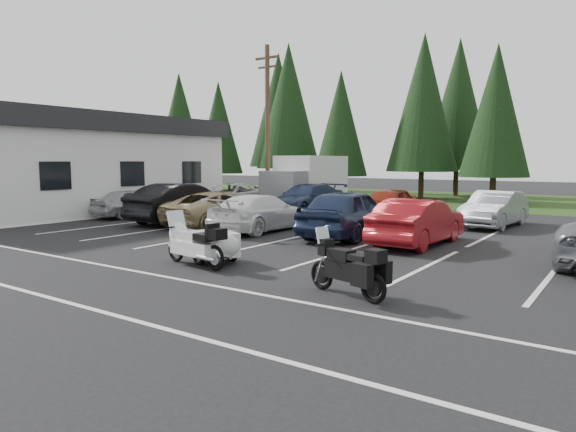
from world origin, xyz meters
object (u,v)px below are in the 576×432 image
(car_near_2, at_px, (222,209))
(car_near_4, at_px, (348,213))
(car_far_0, at_px, (231,196))
(car_far_2, at_px, (388,204))
(building, at_px, (55,164))
(car_near_1, at_px, (183,203))
(car_near_0, at_px, (135,203))
(car_near_3, at_px, (261,213))
(utility_pole, at_px, (267,124))
(car_near_5, at_px, (418,222))
(car_far_3, at_px, (494,209))
(cargo_trailer, at_px, (215,247))
(adventure_motorcycle, at_px, (346,263))
(car_far_1, at_px, (306,199))
(box_truck, at_px, (302,182))
(touring_motorcycle, at_px, (194,239))

(car_near_2, height_order, car_near_4, car_near_4)
(car_far_0, height_order, car_far_2, car_far_2)
(building, distance_m, car_near_1, 9.53)
(car_near_0, relative_size, car_near_3, 0.84)
(utility_pole, bearing_deg, car_near_4, -39.60)
(car_near_5, bearing_deg, car_far_3, -96.88)
(car_near_0, xyz_separation_m, cargo_trailer, (10.50, -5.89, -0.27))
(utility_pole, xyz_separation_m, adventure_motorcycle, (12.88, -14.64, -4.04))
(car_far_3, distance_m, cargo_trailer, 12.45)
(car_far_1, bearing_deg, car_far_2, -2.43)
(box_truck, height_order, cargo_trailer, box_truck)
(touring_motorcycle, height_order, cargo_trailer, touring_motorcycle)
(car_near_3, xyz_separation_m, adventure_motorcycle, (7.10, -6.49, -0.03))
(adventure_motorcycle, bearing_deg, car_near_3, 153.06)
(car_near_1, xyz_separation_m, car_far_3, (11.33, 6.00, -0.12))
(utility_pole, relative_size, car_near_0, 2.25)
(car_near_1, height_order, car_near_4, car_near_4)
(cargo_trailer, bearing_deg, car_near_1, 162.47)
(utility_pole, xyz_separation_m, car_near_4, (9.19, -7.60, -3.86))
(car_far_1, height_order, car_far_3, car_far_1)
(car_near_0, bearing_deg, touring_motorcycle, 152.57)
(utility_pole, distance_m, car_far_0, 4.64)
(utility_pole, distance_m, car_far_1, 5.85)
(car_near_2, distance_m, touring_motorcycle, 7.88)
(building, height_order, car_near_0, building)
(car_near_5, bearing_deg, adventure_motorcycle, 100.81)
(car_far_0, bearing_deg, car_near_4, -31.07)
(box_truck, bearing_deg, car_near_1, -94.14)
(car_near_0, distance_m, car_far_2, 11.65)
(car_near_1, distance_m, car_far_2, 8.91)
(car_near_4, bearing_deg, car_far_1, -49.82)
(car_near_4, bearing_deg, cargo_trailer, 80.31)
(car_far_3, xyz_separation_m, adventure_motorcycle, (0.16, -12.74, -0.05))
(car_far_2, height_order, car_far_3, car_far_2)
(car_near_3, distance_m, car_far_3, 9.33)
(building, xyz_separation_m, car_far_0, (7.09, 5.83, -1.75))
(utility_pole, bearing_deg, car_far_3, -8.53)
(car_near_3, bearing_deg, car_near_1, -4.41)
(building, distance_m, car_far_0, 9.35)
(car_far_1, distance_m, adventure_motorcycle, 15.59)
(adventure_motorcycle, bearing_deg, car_far_1, 140.97)
(car_near_4, bearing_deg, adventure_motorcycle, 114.37)
(building, relative_size, car_far_1, 3.07)
(car_far_2, bearing_deg, car_near_5, -60.80)
(touring_motorcycle, distance_m, cargo_trailer, 0.69)
(car_far_1, xyz_separation_m, cargo_trailer, (4.68, -11.67, -0.33))
(cargo_trailer, relative_size, adventure_motorcycle, 0.81)
(building, xyz_separation_m, car_near_4, (17.19, 0.40, -1.61))
(car_near_3, relative_size, cargo_trailer, 2.68)
(utility_pole, bearing_deg, car_near_5, -33.88)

